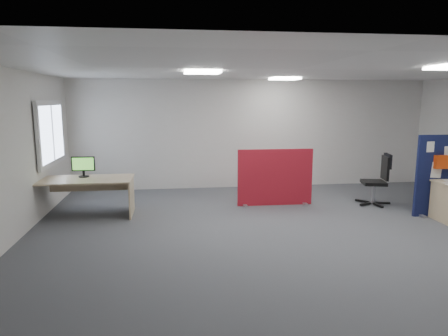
{
  "coord_description": "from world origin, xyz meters",
  "views": [
    {
      "loc": [
        -2.02,
        -6.38,
        2.23
      ],
      "look_at": [
        -1.11,
        0.63,
        1.0
      ],
      "focal_mm": 32.0,
      "sensor_mm": 36.0,
      "label": 1
    }
  ],
  "objects": [
    {
      "name": "ceiling",
      "position": [
        0.0,
        0.0,
        2.7
      ],
      "size": [
        9.0,
        7.0,
        0.02
      ],
      "primitive_type": "cube",
      "color": "white",
      "rests_on": "wall_back"
    },
    {
      "name": "monitor_second",
      "position": [
        -3.75,
        1.52,
        0.95
      ],
      "size": [
        0.44,
        0.2,
        0.4
      ],
      "rotation": [
        0.0,
        0.0,
        -0.02
      ],
      "color": "black",
      "rests_on": "second_desk"
    },
    {
      "name": "red_divider",
      "position": [
        0.11,
        1.65,
        0.59
      ],
      "size": [
        1.59,
        0.3,
        1.2
      ],
      "rotation": [
        0.0,
        0.0,
        -0.02
      ],
      "color": "maroon",
      "rests_on": "floor"
    },
    {
      "name": "second_desk",
      "position": [
        -3.68,
        1.37,
        0.56
      ],
      "size": [
        1.75,
        0.87,
        0.73
      ],
      "color": "tan",
      "rests_on": "floor"
    },
    {
      "name": "ceiling_lights",
      "position": [
        0.33,
        0.67,
        2.67
      ],
      "size": [
        4.1,
        4.1,
        0.04
      ],
      "color": "white",
      "rests_on": "ceiling"
    },
    {
      "name": "window",
      "position": [
        -4.44,
        2.0,
        1.55
      ],
      "size": [
        0.06,
        1.7,
        1.3
      ],
      "color": "white",
      "rests_on": "wall_left"
    },
    {
      "name": "wall_back",
      "position": [
        0.0,
        3.5,
        1.35
      ],
      "size": [
        9.0,
        0.02,
        2.7
      ],
      "primitive_type": "cube",
      "color": "silver",
      "rests_on": "floor"
    },
    {
      "name": "wall_front",
      "position": [
        0.0,
        -3.5,
        1.35
      ],
      "size": [
        9.0,
        0.02,
        2.7
      ],
      "primitive_type": "cube",
      "color": "silver",
      "rests_on": "floor"
    },
    {
      "name": "floor",
      "position": [
        0.0,
        0.0,
        0.0
      ],
      "size": [
        9.0,
        9.0,
        0.0
      ],
      "primitive_type": "plane",
      "color": "#515358",
      "rests_on": "ground"
    },
    {
      "name": "wall_left",
      "position": [
        -4.5,
        0.0,
        1.35
      ],
      "size": [
        0.02,
        7.0,
        2.7
      ],
      "primitive_type": "cube",
      "color": "silver",
      "rests_on": "floor"
    },
    {
      "name": "office_chair",
      "position": [
        2.29,
        1.39,
        0.61
      ],
      "size": [
        0.71,
        0.7,
        1.08
      ],
      "rotation": [
        0.0,
        0.0,
        -0.21
      ],
      "color": "black",
      "rests_on": "floor"
    }
  ]
}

